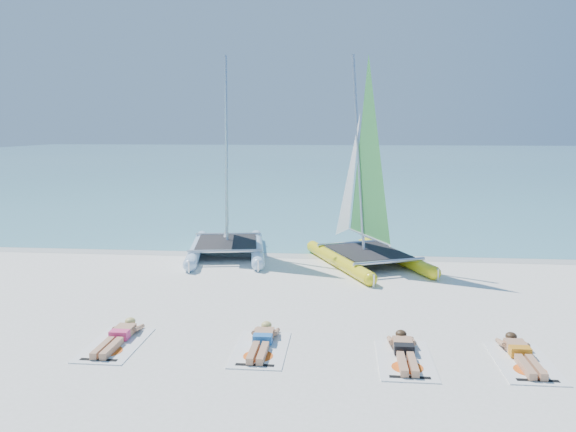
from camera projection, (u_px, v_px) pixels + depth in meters
The scene contains 13 objects.
ground at pixel (275, 304), 13.49m from camera, with size 140.00×140.00×0.00m, color white.
sea at pixel (331, 159), 75.41m from camera, with size 140.00×115.00×0.01m, color #76C2C5.
wet_sand_strip at pixel (294, 254), 18.90m from camera, with size 140.00×1.40×0.01m, color beige.
catamaran_blue at pixel (226, 193), 18.58m from camera, with size 3.20×5.36×6.87m.
catamaran_yellow at pixel (362, 195), 17.54m from camera, with size 4.14×5.45×6.71m.
towel_a at pixel (115, 345), 10.97m from camera, with size 1.00×1.85×0.02m, color silver.
sunbather_a at pixel (119, 336), 11.14m from camera, with size 0.37×1.73×0.26m.
towel_b at pixel (261, 349), 10.74m from camera, with size 1.00×1.85×0.02m, color silver.
sunbather_b at pixel (262, 340), 10.92m from camera, with size 0.37×1.73×0.26m.
towel_c at pixel (405, 360), 10.25m from camera, with size 1.00×1.85×0.02m, color silver.
sunbather_c at pixel (404, 350), 10.42m from camera, with size 0.37×1.73×0.26m.
towel_d at pixel (524, 363), 10.14m from camera, with size 1.00×1.85×0.02m, color silver.
sunbather_d at pixel (521, 353), 10.31m from camera, with size 0.37×1.73×0.26m.
Camera 1 is at (1.59, -12.89, 4.22)m, focal length 35.00 mm.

